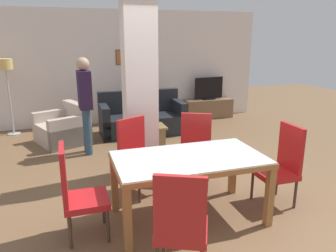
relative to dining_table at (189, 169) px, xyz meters
The scene contains 17 objects.
ground_plane 0.62m from the dining_table, ahead, with size 18.00×18.00×0.00m, color brown.
back_wall 4.82m from the dining_table, 89.99° to the left, with size 7.20×0.09×2.70m.
divider_pillar 1.65m from the dining_table, 98.96° to the left, with size 0.47×0.37×2.70m.
dining_table is the anchor object (origin of this frame).
dining_chair_head_left 1.25m from the dining_table, behind, with size 0.46×0.46×1.03m.
dining_chair_far_left 0.97m from the dining_table, 115.96° to the left, with size 0.61×0.61×1.03m.
dining_chair_near_left 1.00m from the dining_table, 115.13° to the right, with size 0.61×0.61×1.03m.
dining_chair_far_right 0.96m from the dining_table, 63.57° to the left, with size 0.62×0.62×1.03m.
dining_chair_head_right 1.26m from the dining_table, ahead, with size 0.46×0.46×1.03m.
sofa 3.67m from the dining_table, 85.43° to the left, with size 1.83×0.87×0.92m.
armchair 3.71m from the dining_table, 111.74° to the left, with size 1.15×1.19×0.78m.
coffee_table 2.76m from the dining_table, 84.78° to the left, with size 0.58×0.49×0.40m.
bottle 2.88m from the dining_table, 82.09° to the left, with size 0.07×0.07×0.27m.
tv_stand 5.05m from the dining_table, 63.06° to the left, with size 1.27×0.40×0.49m.
tv_screen 5.03m from the dining_table, 63.06° to the left, with size 0.82×0.25×0.58m.
floor_lamp 5.07m from the dining_table, 119.09° to the left, with size 0.30×0.30×1.64m.
standing_person 2.85m from the dining_table, 109.80° to the left, with size 0.24×0.39×1.74m.
Camera 1 is at (-1.28, -3.25, 2.10)m, focal length 35.00 mm.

